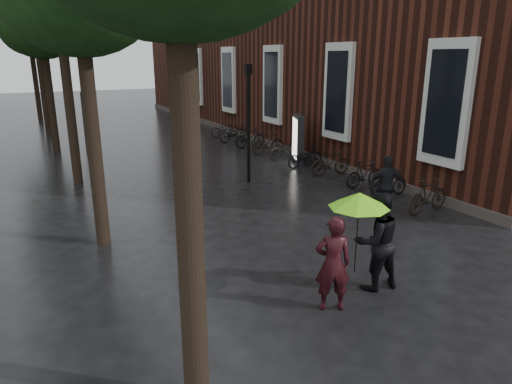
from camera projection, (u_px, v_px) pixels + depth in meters
ground at (472, 355)px, 6.85m from camera, size 120.00×120.00×0.00m
brick_building at (315, 26)px, 26.30m from camera, size 10.20×33.20×12.00m
person_burgundy at (333, 264)px, 7.88m from camera, size 0.75×0.64×1.74m
person_black at (376, 241)px, 8.60m from camera, size 1.02×0.84×1.92m
lime_umbrella at (359, 200)px, 7.92m from camera, size 1.08×1.08×1.59m
pedestrian_walking at (387, 186)px, 12.66m from camera, size 1.09×0.81×1.71m
parked_bicycles at (288, 150)px, 19.43m from camera, size 2.01×15.03×1.03m
ad_lightbox at (298, 139)px, 18.97m from camera, size 0.30×1.31×1.98m
lamp_post at (248, 112)px, 15.56m from camera, size 0.21×0.21×4.06m
cycle_sign at (83, 108)px, 21.07m from camera, size 0.16×0.55×3.01m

